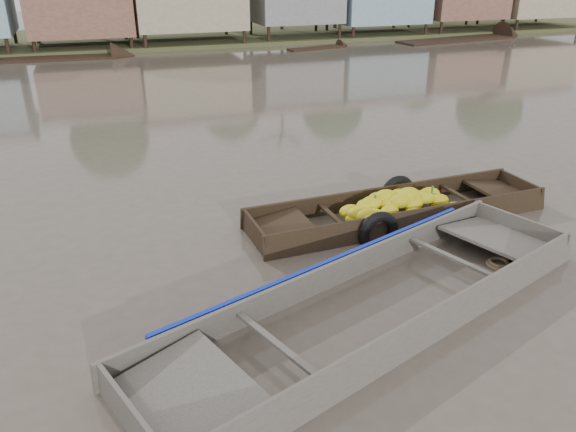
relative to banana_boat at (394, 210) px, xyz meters
name	(u,v)px	position (x,y,z in m)	size (l,w,h in m)	color
ground	(357,285)	(-1.86, -2.11, -0.21)	(120.00, 120.00, 0.00)	#51493E
banana_boat	(394,210)	(0.00, 0.00, 0.00)	(6.50, 1.84, 0.90)	black
viewer_boat	(375,309)	(-1.95, -2.93, -0.14)	(8.30, 4.67, 0.65)	#49443E
distant_boats	(247,52)	(3.34, 23.67, -0.26)	(44.80, 3.16, 0.35)	black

